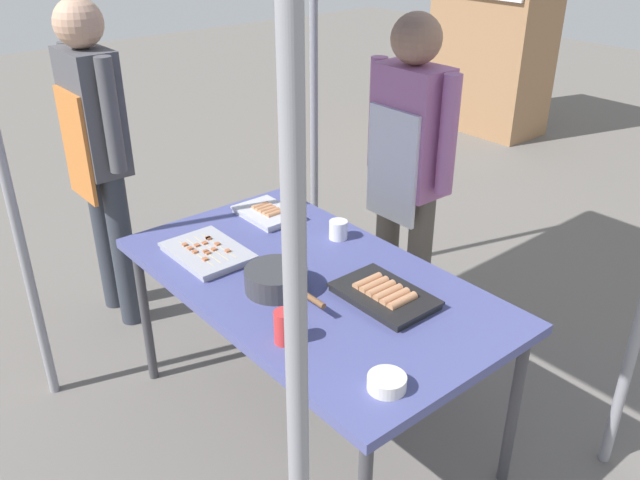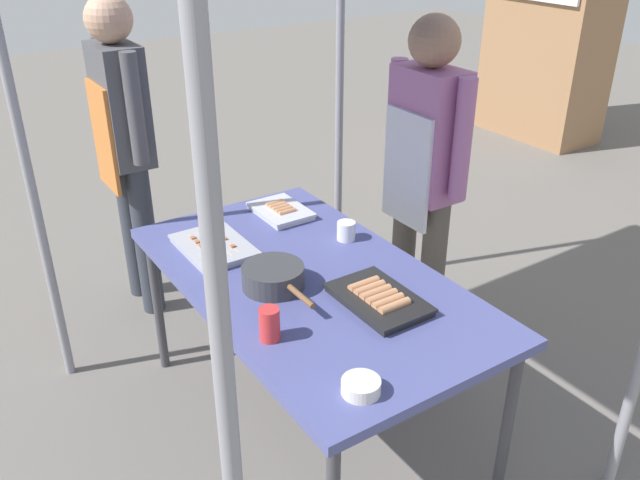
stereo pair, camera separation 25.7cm
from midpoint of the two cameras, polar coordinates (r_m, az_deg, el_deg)
The scene contains 12 objects.
ground_plane at distance 3.07m, azimuth -3.23°, elevation -15.45°, with size 18.00×18.00×0.00m, color #66605B.
stall_table at distance 2.64m, azimuth -3.62°, elevation -4.29°, with size 1.60×0.90×0.75m.
tray_grilled_sausages at distance 2.47m, azimuth 2.58°, elevation -4.82°, with size 0.38×0.25×0.05m.
tray_meat_skewers at distance 2.82m, azimuth -12.24°, elevation -1.12°, with size 0.37×0.26×0.04m.
tray_pork_links at distance 3.12m, azimuth -6.89°, elevation 2.27°, with size 0.30×0.21×0.05m.
cooking_wok at distance 2.53m, azimuth -6.68°, elevation -3.41°, with size 0.40×0.24×0.09m.
condiment_bowl at distance 2.05m, azimuth 2.13°, elevation -12.27°, with size 0.12×0.12×0.05m, color silver.
drink_cup_near_edge at distance 2.24m, azimuth -6.41°, elevation -7.54°, with size 0.07×0.07×0.12m, color red.
drink_cup_by_wok at distance 2.89m, azimuth -0.95°, elevation 0.83°, with size 0.08×0.08×0.08m, color white.
vendor_woman at distance 3.13m, azimuth 5.24°, elevation 6.75°, with size 0.52×0.23×1.66m.
customer_nearby at distance 3.54m, azimuth -20.67°, elevation 7.92°, with size 0.52×0.24×1.69m.
neighbor_stall_left at distance 6.80m, azimuth 13.53°, elevation 16.79°, with size 1.10×0.63×1.83m.
Camera 1 is at (1.76, -1.41, 2.08)m, focal length 37.23 mm.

